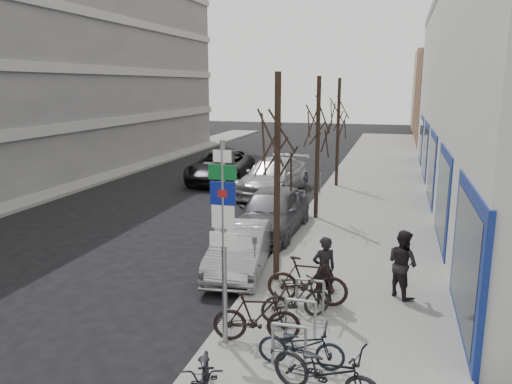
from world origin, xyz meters
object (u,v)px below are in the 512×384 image
Objects in this scene: highway_sign_pole at (224,231)px; bike_rack at (300,314)px; meter_front at (255,256)px; bike_far_curb at (327,366)px; tree_near at (278,129)px; bike_near_right at (257,316)px; bike_mid_curb at (301,342)px; pedestrian_far at (402,263)px; parked_car_back at (273,177)px; pedestrian_near at (324,269)px; tree_far at (339,107)px; bike_near_left at (205,375)px; meter_mid at (297,206)px; meter_back at (320,179)px; lane_car at (221,166)px; bike_far_inner at (307,280)px; parked_car_front at (240,249)px; parked_car_mid at (272,211)px; tree_mid at (318,114)px; bike_mid_inner at (296,298)px.

bike_rack is (1.40, 0.61, -1.80)m from highway_sign_pole.
meter_front reaches higher than bike_far_curb.
tree_near reaches higher than bike_near_right.
pedestrian_far reaches higher than bike_mid_curb.
parked_car_back is (-4.79, 15.74, 0.08)m from bike_far_curb.
pedestrian_near reaches higher than meter_front.
bike_far_curb is (0.79, -1.91, 0.09)m from bike_rack.
tree_far reaches higher than bike_near_left.
highway_sign_pole reaches higher than meter_mid.
bike_far_curb reaches higher than bike_near_right.
highway_sign_pole is 2.68m from bike_near_left.
lane_car is at bearing 155.26° from meter_back.
bike_far_inner is 0.48m from pedestrian_near.
parked_car_front is at bearing 33.74° from pedestrian_far.
parked_car_mid is (-0.75, -0.69, -0.08)m from meter_mid.
tree_far is at bearing 79.80° from meter_back.
parked_car_back is (-3.85, 12.22, 0.10)m from bike_far_inner.
bike_near_right is 0.29× the size of lane_car.
pedestrian_near reaches higher than lane_car.
meter_front reaches higher than bike_mid_curb.
bike_mid_curb is at bearing -70.24° from tree_near.
tree_mid reaches higher than pedestrian_near.
parked_car_front is (-2.25, 1.93, -0.07)m from bike_far_inner.
bike_far_curb is 6.32m from parked_car_front.
meter_back is at bearing 90.00° from meter_front.
tree_near is 5.53m from parked_car_mid.
bike_near_left is at bearing -80.74° from parked_car_mid.
bike_mid_curb is at bearing 59.55° from pedestrian_near.
bike_near_left is (0.35, -1.97, -1.78)m from highway_sign_pole.
meter_mid is 6.31m from pedestrian_near.
parked_car_front is at bearing -94.35° from meter_back.
bike_rack is at bearing -63.19° from parked_car_front.
tree_near is 4.45m from pedestrian_far.
tree_near reaches higher than pedestrian_near.
meter_mid is 0.21× the size of lane_car.
parked_car_mid is at bearing -0.69° from bike_near_right.
bike_far_inner is (1.50, -6.29, -0.18)m from meter_mid.
tree_near is at bearing 86.74° from highway_sign_pole.
parked_car_back is at bearing -143.49° from tree_far.
parked_car_back is at bearing 81.58° from bike_near_left.
bike_mid_inner is 6.80m from parked_car_mid.
parked_car_back is (-2.60, 14.44, -1.63)m from highway_sign_pole.
bike_far_inner is 2.39m from pedestrian_far.
tree_far is 17.36m from bike_mid_curb.
bike_mid_inner is 0.97× the size of pedestrian_far.
meter_back is 0.80× the size of pedestrian_near.
bike_near_right is at bearing 35.14° from pedestrian_near.
lane_car is (-5.86, 2.70, -0.08)m from meter_back.
highway_sign_pole is 10.15m from tree_mid.
bike_near_left is (0.60, -15.98, -0.23)m from meter_back.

